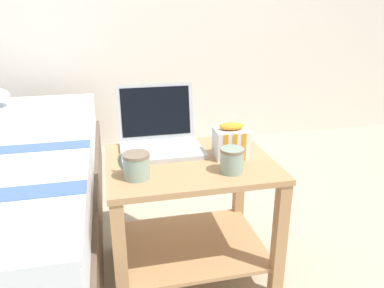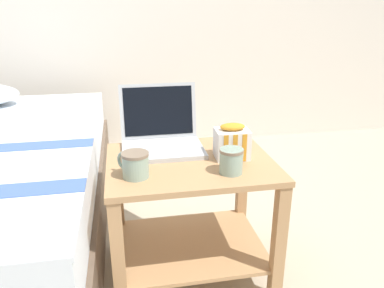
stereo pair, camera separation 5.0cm
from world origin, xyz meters
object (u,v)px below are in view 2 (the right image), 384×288
at_px(mug_front_left, 232,159).
at_px(cell_phone, 226,142).
at_px(laptop, 161,136).
at_px(mug_front_right, 135,163).
at_px(snack_bag, 232,142).

bearing_deg(mug_front_left, cell_phone, 78.45).
xyz_separation_m(laptop, cell_phone, (0.27, -0.00, -0.04)).
height_order(laptop, mug_front_left, laptop).
xyz_separation_m(mug_front_left, cell_phone, (0.06, 0.29, -0.04)).
distance_m(laptop, mug_front_left, 0.36).
height_order(laptop, mug_front_right, laptop).
distance_m(snack_bag, cell_phone, 0.17).
bearing_deg(laptop, cell_phone, -0.33).
distance_m(mug_front_left, snack_bag, 0.14).
relative_size(laptop, mug_front_left, 3.04).
distance_m(mug_front_left, cell_phone, 0.30).
height_order(laptop, cell_phone, laptop).
relative_size(snack_bag, cell_phone, 0.91).
xyz_separation_m(mug_front_right, cell_phone, (0.39, 0.26, -0.04)).
bearing_deg(mug_front_left, laptop, 126.52).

